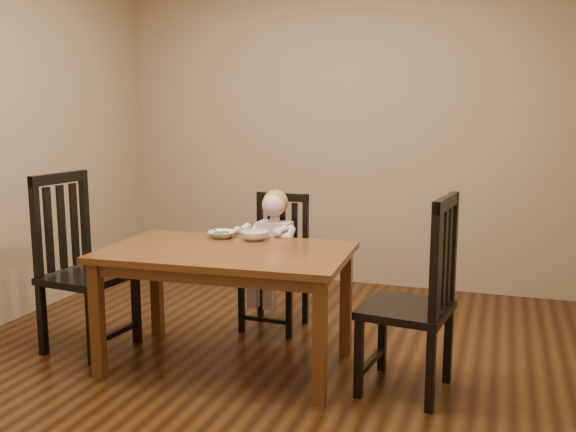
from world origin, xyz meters
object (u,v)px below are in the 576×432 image
(chair_left, at_px, (81,266))
(bowl_peas, at_px, (222,234))
(chair_right, at_px, (416,300))
(chair_child, at_px, (276,264))
(dining_table, at_px, (226,263))
(bowl_veg, at_px, (254,235))
(toddler, at_px, (274,247))

(chair_left, distance_m, bowl_peas, 0.93)
(chair_right, bearing_deg, chair_child, 61.71)
(dining_table, relative_size, chair_child, 1.57)
(bowl_peas, bearing_deg, chair_left, -158.85)
(chair_left, height_order, bowl_peas, chair_left)
(dining_table, distance_m, bowl_veg, 0.33)
(dining_table, height_order, chair_left, chair_left)
(chair_child, distance_m, bowl_veg, 0.55)
(chair_right, height_order, bowl_veg, chair_right)
(chair_child, bearing_deg, bowl_peas, 68.57)
(toddler, bearing_deg, chair_child, -90.00)
(bowl_peas, xyz_separation_m, bowl_veg, (0.22, 0.00, 0.01))
(dining_table, xyz_separation_m, chair_child, (0.04, 0.77, -0.19))
(dining_table, relative_size, chair_right, 1.36)
(toddler, bearing_deg, dining_table, 89.05)
(toddler, xyz_separation_m, bowl_peas, (-0.20, -0.42, 0.15))
(chair_child, relative_size, bowl_peas, 5.38)
(chair_child, xyz_separation_m, toddler, (-0.00, -0.05, 0.14))
(toddler, bearing_deg, chair_right, 148.06)
(chair_left, height_order, toddler, chair_left)
(chair_child, height_order, chair_left, chair_left)
(dining_table, distance_m, bowl_peas, 0.36)
(chair_left, bearing_deg, bowl_peas, 117.69)
(chair_child, distance_m, toddler, 0.15)
(chair_child, distance_m, chair_right, 1.34)
(toddler, distance_m, bowl_veg, 0.45)
(bowl_peas, height_order, bowl_veg, bowl_veg)
(chair_left, xyz_separation_m, chair_right, (2.13, 0.02, -0.02))
(chair_child, relative_size, toddler, 1.79)
(dining_table, distance_m, chair_left, 1.02)
(chair_left, xyz_separation_m, bowl_veg, (1.07, 0.33, 0.21))
(dining_table, xyz_separation_m, toddler, (0.04, 0.72, -0.05))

